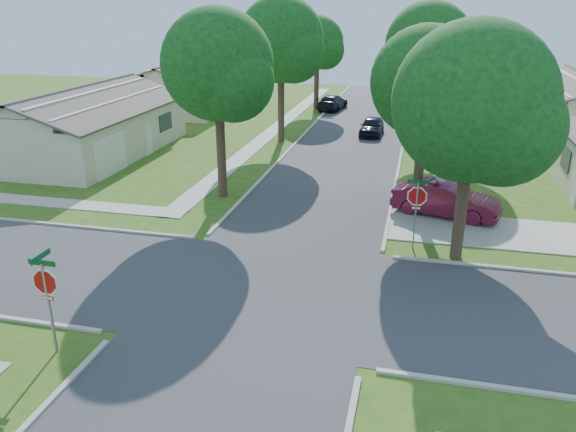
# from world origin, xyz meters

# --- Properties ---
(ground) EXTENTS (100.00, 100.00, 0.00)m
(ground) POSITION_xyz_m (0.00, 0.00, 0.00)
(ground) COLOR #2E5617
(ground) RESTS_ON ground
(road_ns) EXTENTS (7.00, 100.00, 0.02)m
(road_ns) POSITION_xyz_m (0.00, 0.00, 0.00)
(road_ns) COLOR #333335
(road_ns) RESTS_ON ground
(sidewalk_ne) EXTENTS (1.20, 40.00, 0.04)m
(sidewalk_ne) POSITION_xyz_m (6.10, 26.00, 0.02)
(sidewalk_ne) COLOR #9E9B91
(sidewalk_ne) RESTS_ON ground
(sidewalk_nw) EXTENTS (1.20, 40.00, 0.04)m
(sidewalk_nw) POSITION_xyz_m (-6.10, 26.00, 0.02)
(sidewalk_nw) COLOR #9E9B91
(sidewalk_nw) RESTS_ON ground
(driveway) EXTENTS (8.80, 3.60, 0.05)m
(driveway) POSITION_xyz_m (7.90, 7.10, 0.03)
(driveway) COLOR #9E9B91
(driveway) RESTS_ON ground
(stop_sign_sw) EXTENTS (1.05, 0.80, 2.98)m
(stop_sign_sw) POSITION_xyz_m (-4.70, -4.70, 2.03)
(stop_sign_sw) COLOR gray
(stop_sign_sw) RESTS_ON ground
(stop_sign_ne) EXTENTS (1.05, 0.80, 2.98)m
(stop_sign_ne) POSITION_xyz_m (4.70, 4.70, 2.03)
(stop_sign_ne) COLOR gray
(stop_sign_ne) RESTS_ON ground
(tree_e_near) EXTENTS (4.97, 4.80, 8.28)m
(tree_e_near) POSITION_xyz_m (4.75, 9.01, 5.64)
(tree_e_near) COLOR #38281C
(tree_e_near) RESTS_ON ground
(tree_e_mid) EXTENTS (5.59, 5.40, 9.21)m
(tree_e_mid) POSITION_xyz_m (4.76, 21.01, 6.25)
(tree_e_mid) COLOR #38281C
(tree_e_mid) RESTS_ON ground
(tree_e_far) EXTENTS (5.17, 5.00, 8.72)m
(tree_e_far) POSITION_xyz_m (4.75, 34.01, 5.98)
(tree_e_far) COLOR #38281C
(tree_e_far) RESTS_ON ground
(tree_w_near) EXTENTS (5.38, 5.20, 8.97)m
(tree_w_near) POSITION_xyz_m (-4.64, 9.01, 6.12)
(tree_w_near) COLOR #38281C
(tree_w_near) RESTS_ON ground
(tree_w_mid) EXTENTS (5.80, 5.60, 9.56)m
(tree_w_mid) POSITION_xyz_m (-4.64, 21.01, 6.49)
(tree_w_mid) COLOR #38281C
(tree_w_mid) RESTS_ON ground
(tree_w_far) EXTENTS (4.76, 4.60, 8.04)m
(tree_w_far) POSITION_xyz_m (-4.65, 34.01, 5.51)
(tree_w_far) COLOR #38281C
(tree_w_far) RESTS_ON ground
(tree_ne_corner) EXTENTS (5.80, 5.60, 8.66)m
(tree_ne_corner) POSITION_xyz_m (6.36, 4.21, 5.59)
(tree_ne_corner) COLOR #38281C
(tree_ne_corner) RESTS_ON ground
(house_nw_near) EXTENTS (8.42, 13.60, 4.23)m
(house_nw_near) POSITION_xyz_m (-15.99, 15.00, 1.52)
(house_nw_near) COLOR #BAB293
(house_nw_near) RESTS_ON ground
(house_nw_far) EXTENTS (8.42, 13.60, 4.23)m
(house_nw_far) POSITION_xyz_m (-15.99, 32.00, 1.52)
(house_nw_far) COLOR #BAB293
(house_nw_far) RESTS_ON ground
(car_driveway) EXTENTS (4.96, 2.82, 1.55)m
(car_driveway) POSITION_xyz_m (6.00, 8.70, 0.77)
(car_driveway) COLOR #5A1228
(car_driveway) RESTS_ON ground
(car_curb_east) EXTENTS (1.64, 3.85, 1.30)m
(car_curb_east) POSITION_xyz_m (1.20, 24.44, 0.65)
(car_curb_east) COLOR black
(car_curb_east) RESTS_ON ground
(car_curb_west) EXTENTS (2.41, 4.74, 1.32)m
(car_curb_west) POSITION_xyz_m (-3.20, 33.90, 0.66)
(car_curb_west) COLOR black
(car_curb_west) RESTS_ON ground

